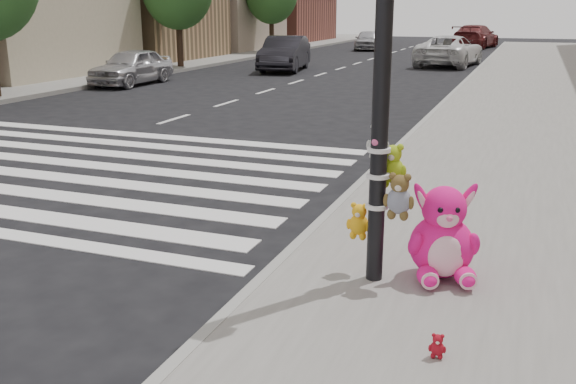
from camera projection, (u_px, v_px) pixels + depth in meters
The scene contains 12 objects.
ground at pixel (37, 328), 5.65m from camera, with size 120.00×120.00×0.00m, color black.
sidewalk_far at pixel (112, 70), 28.20m from camera, with size 6.00×80.00×0.14m, color slate.
curb_edge at pixel (414, 133), 14.09m from camera, with size 0.12×80.00×0.15m, color gray.
crosswalk at pixel (41, 160), 11.85m from camera, with size 11.00×6.00×0.01m, color silver, non-canonical shape.
signal_pole at pixel (384, 117), 5.91m from camera, with size 0.70×0.50×4.00m.
pink_bunny at pixel (443, 239), 6.25m from camera, with size 0.80×0.87×0.99m.
red_teddy at pixel (437, 346), 4.87m from camera, with size 0.14×0.10×0.20m, color maroon, non-canonical shape.
car_silver_far at pixel (131, 67), 23.24m from camera, with size 1.54×3.83×1.30m, color silver.
car_dark_far at pixel (285, 54), 28.33m from camera, with size 1.60×4.57×1.51m, color black.
car_white_near at pixel (449, 51), 30.68m from camera, with size 2.40×5.20×1.45m, color silver.
car_maroon_near at pixel (476, 36), 44.28m from camera, with size 2.21×5.43×1.58m, color #5A191B.
car_silver_deep at pixel (367, 40), 42.25m from camera, with size 1.53×3.81×1.30m, color #A5A5AA.
Camera 1 is at (3.88, -3.98, 2.72)m, focal length 40.00 mm.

